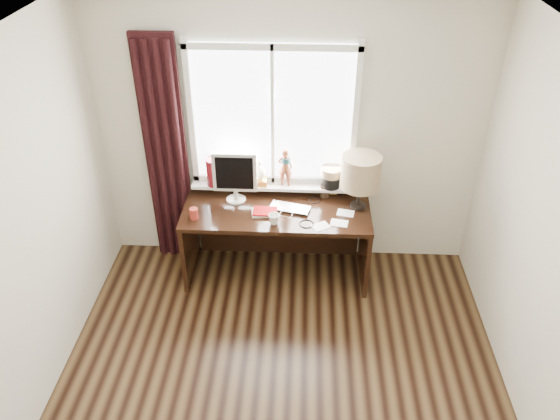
# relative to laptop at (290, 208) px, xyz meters

# --- Properties ---
(floor) EXTENTS (3.50, 4.00, 0.00)m
(floor) POSITION_rel_laptop_xyz_m (-0.02, -1.63, -0.76)
(floor) COLOR #4D371E
(floor) RESTS_ON ground
(ceiling) EXTENTS (3.50, 4.00, 0.00)m
(ceiling) POSITION_rel_laptop_xyz_m (-0.02, -1.63, 1.84)
(ceiling) COLOR white
(ceiling) RESTS_ON wall_back
(wall_back) EXTENTS (3.50, 0.00, 2.60)m
(wall_back) POSITION_rel_laptop_xyz_m (-0.02, 0.37, 0.54)
(wall_back) COLOR beige
(wall_back) RESTS_ON ground
(laptop) EXTENTS (0.41, 0.32, 0.03)m
(laptop) POSITION_rel_laptop_xyz_m (0.00, 0.00, 0.00)
(laptop) COLOR silver
(laptop) RESTS_ON desk
(mug) EXTENTS (0.13, 0.13, 0.10)m
(mug) POSITION_rel_laptop_xyz_m (-0.13, -0.23, 0.04)
(mug) COLOR white
(mug) RESTS_ON desk
(red_cup) EXTENTS (0.08, 0.08, 0.10)m
(red_cup) POSITION_rel_laptop_xyz_m (-0.84, -0.18, 0.04)
(red_cup) COLOR maroon
(red_cup) RESTS_ON desk
(window) EXTENTS (1.52, 0.21, 1.40)m
(window) POSITION_rel_laptop_xyz_m (-0.17, 0.31, 0.54)
(window) COLOR white
(window) RESTS_ON ground
(curtain) EXTENTS (0.38, 0.09, 2.25)m
(curtain) POSITION_rel_laptop_xyz_m (-1.16, 0.27, 0.35)
(curtain) COLOR black
(curtain) RESTS_ON floor
(desk) EXTENTS (1.70, 0.70, 0.75)m
(desk) POSITION_rel_laptop_xyz_m (-0.12, 0.09, -0.26)
(desk) COLOR black
(desk) RESTS_ON floor
(monitor) EXTENTS (0.40, 0.18, 0.49)m
(monitor) POSITION_rel_laptop_xyz_m (-0.51, 0.13, 0.26)
(monitor) COLOR beige
(monitor) RESTS_ON desk
(notebook_stack) EXTENTS (0.24, 0.19, 0.03)m
(notebook_stack) POSITION_rel_laptop_xyz_m (-0.23, -0.07, 0.00)
(notebook_stack) COLOR beige
(notebook_stack) RESTS_ON desk
(brush_holder) EXTENTS (0.09, 0.09, 0.25)m
(brush_holder) POSITION_rel_laptop_xyz_m (0.32, 0.24, 0.05)
(brush_holder) COLOR black
(brush_holder) RESTS_ON desk
(icon_frame) EXTENTS (0.10, 0.03, 0.13)m
(icon_frame) POSITION_rel_laptop_xyz_m (0.38, 0.28, 0.05)
(icon_frame) COLOR gold
(icon_frame) RESTS_ON desk
(table_lamp) EXTENTS (0.35, 0.35, 0.52)m
(table_lamp) POSITION_rel_laptop_xyz_m (0.61, 0.07, 0.35)
(table_lamp) COLOR black
(table_lamp) RESTS_ON desk
(loose_papers) EXTENTS (0.40, 0.37, 0.00)m
(loose_papers) POSITION_rel_laptop_xyz_m (0.40, -0.16, -0.01)
(loose_papers) COLOR white
(loose_papers) RESTS_ON desk
(desk_cables) EXTENTS (0.33, 0.53, 0.01)m
(desk_cables) POSITION_rel_laptop_xyz_m (0.14, -0.04, -0.01)
(desk_cables) COLOR black
(desk_cables) RESTS_ON desk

